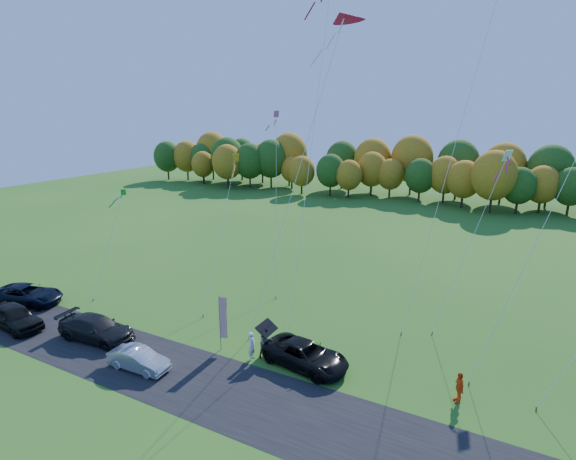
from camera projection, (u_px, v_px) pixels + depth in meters
The scene contains 20 objects.
ground at pixel (245, 353), 29.63m from camera, with size 160.00×160.00×0.00m, color #275C18.
asphalt_strip at pixel (208, 385), 26.22m from camera, with size 90.00×6.00×0.01m, color black.
tree_line at pixel (423, 204), 76.48m from camera, with size 116.00×12.00×10.00m, color #1E4711, non-canonical shape.
black_suv at pixel (305, 355), 27.96m from camera, with size 2.58×5.60×1.55m, color black.
silver_sedan at pixel (139, 359), 27.66m from camera, with size 1.40×4.02×1.32m, color silver.
dark_truck_a at pixel (96, 328), 31.24m from camera, with size 2.30×5.65×1.64m, color black.
dark_truck_b at pixel (14, 317), 32.88m from camera, with size 2.07×5.14×1.75m, color black.
dark_suv_west at pixel (27, 294), 37.02m from camera, with size 2.65×5.74×1.60m, color black.
person_tailgate_a at pixel (252, 346), 28.68m from camera, with size 0.69×0.45×1.88m, color white.
person_tailgate_b at pixel (266, 343), 28.99m from camera, with size 0.95×0.74×1.96m, color gray.
person_east at pixel (459, 387), 24.50m from camera, with size 1.04×0.43×1.78m, color #EA5316.
feather_flag at pixel (222, 317), 29.43m from camera, with size 0.50×0.22×3.90m.
kite_delta_blue at pixel (313, 131), 32.58m from camera, with size 3.36×10.83×27.52m.
kite_parafoil_orange at pixel (456, 141), 33.03m from camera, with size 5.11×12.81×26.97m.
kite_delta_red at pixel (300, 167), 32.24m from camera, with size 3.93×11.24×23.77m.
kite_parafoil_rainbow at pixel (545, 225), 24.93m from camera, with size 6.75×6.03×18.93m.
kite_diamond_yellow at pixel (220, 232), 36.47m from camera, with size 1.91×7.53×12.27m.
kite_diamond_green at pixel (109, 241), 38.74m from camera, with size 0.99×5.22×9.01m.
kite_diamond_white at pixel (471, 242), 32.64m from camera, with size 3.89×7.45×13.09m.
kite_diamond_pink at pixel (276, 202), 39.46m from camera, with size 3.77×6.53×15.76m.
Camera 1 is at (14.96, -22.04, 15.56)m, focal length 28.00 mm.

